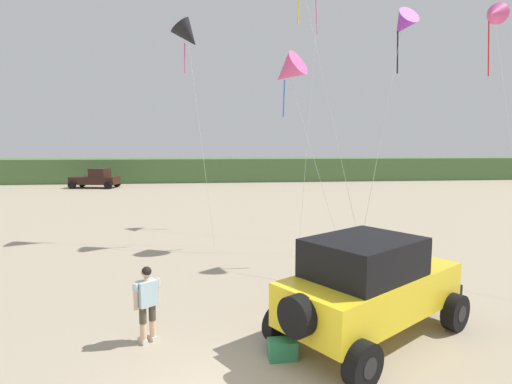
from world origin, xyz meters
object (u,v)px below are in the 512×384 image
Objects in this scene: kite_orange_streamer at (403,25)px; jeep at (371,284)px; kite_blue_swept at (288,71)px; cooler_box at (282,349)px; kite_green_box at (494,14)px; kite_yellow_diamond at (188,35)px; person_watching at (147,300)px; distant_pickup at (96,179)px.

jeep is at bearing -119.90° from kite_orange_streamer.
cooler_box is at bearing -101.41° from kite_blue_swept.
jeep is at bearing 15.71° from cooler_box.
kite_blue_swept is at bearing 165.57° from kite_green_box.
kite_green_box is at bearing 10.31° from kite_orange_streamer.
person_watching is at bearing -92.75° from kite_yellow_diamond.
kite_yellow_diamond reaches higher than cooler_box.
cooler_box is (-2.06, -0.66, -1.01)m from jeep.
kite_orange_streamer is (7.58, -4.70, -0.65)m from kite_yellow_diamond.
jeep is 4.81m from person_watching.
distant_pickup is at bearing 106.67° from person_watching.
person_watching is 35.17m from distant_pickup.
person_watching is at bearing -146.41° from kite_orange_streamer.
jeep is at bearing -66.37° from distant_pickup.
person_watching is at bearing -73.33° from distant_pickup.
kite_orange_streamer is (-3.93, -0.71, -0.70)m from kite_green_box.
distant_pickup is (-10.09, 33.69, 0.00)m from person_watching.
cooler_box is 11.64m from kite_orange_streamer.
jeep is 1.02× the size of distant_pickup.
distant_pickup is 34.46m from kite_orange_streamer.
kite_green_box is at bearing -51.36° from distant_pickup.
kite_green_box is 4.06m from kite_orange_streamer.
distant_pickup is (-14.88, 34.02, -0.26)m from jeep.
kite_yellow_diamond reaches higher than kite_blue_swept.
person_watching is 0.21× the size of kite_blue_swept.
kite_orange_streamer is at bearing -57.36° from distant_pickup.
jeep is at bearing -88.30° from kite_blue_swept.
jeep reaches higher than distant_pickup.
kite_green_box reaches higher than kite_blue_swept.
kite_yellow_diamond reaches higher than person_watching.
kite_green_box reaches higher than person_watching.
kite_yellow_diamond reaches higher than kite_orange_streamer.
distant_pickup is (-12.83, 34.68, 0.75)m from cooler_box.
kite_orange_streamer is (8.06, 5.35, 7.43)m from person_watching.
kite_blue_swept reaches higher than cooler_box.
cooler_box is 0.12× the size of distant_pickup.
kite_green_box is (7.20, 6.40, 7.87)m from jeep.
jeep is 0.55× the size of kite_orange_streamer.
kite_yellow_diamond reaches higher than jeep.
kite_yellow_diamond is at bearing 87.25° from person_watching.
distant_pickup is 0.50× the size of kite_yellow_diamond.
kite_orange_streamer reaches higher than jeep.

